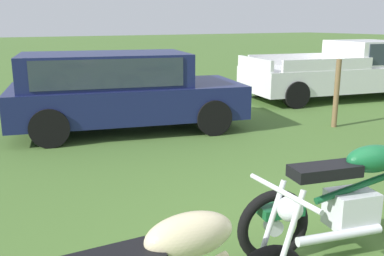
{
  "coord_description": "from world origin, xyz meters",
  "views": [
    {
      "loc": [
        -2.85,
        -1.91,
        1.97
      ],
      "look_at": [
        -0.27,
        2.46,
        0.71
      ],
      "focal_mm": 39.94,
      "sensor_mm": 36.0,
      "label": 1
    }
  ],
  "objects_px": {
    "motorcycle_green": "(353,198)",
    "fence_post_wooden": "(336,94)",
    "car_navy": "(117,86)",
    "pickup_truck_white": "(346,69)"
  },
  "relations": [
    {
      "from": "pickup_truck_white",
      "to": "fence_post_wooden",
      "type": "height_order",
      "value": "pickup_truck_white"
    },
    {
      "from": "car_navy",
      "to": "fence_post_wooden",
      "type": "bearing_deg",
      "value": -12.9
    },
    {
      "from": "motorcycle_green",
      "to": "car_navy",
      "type": "xyz_separation_m",
      "value": [
        -0.2,
        5.15,
        0.35
      ]
    },
    {
      "from": "pickup_truck_white",
      "to": "fence_post_wooden",
      "type": "distance_m",
      "value": 3.58
    },
    {
      "from": "pickup_truck_white",
      "to": "motorcycle_green",
      "type": "bearing_deg",
      "value": -127.86
    },
    {
      "from": "car_navy",
      "to": "fence_post_wooden",
      "type": "height_order",
      "value": "car_navy"
    },
    {
      "from": "car_navy",
      "to": "fence_post_wooden",
      "type": "relative_size",
      "value": 3.47
    },
    {
      "from": "motorcycle_green",
      "to": "pickup_truck_white",
      "type": "xyz_separation_m",
      "value": [
        6.31,
        5.43,
        0.27
      ]
    },
    {
      "from": "car_navy",
      "to": "fence_post_wooden",
      "type": "xyz_separation_m",
      "value": [
        3.67,
        -1.91,
        -0.19
      ]
    },
    {
      "from": "motorcycle_green",
      "to": "fence_post_wooden",
      "type": "height_order",
      "value": "fence_post_wooden"
    }
  ]
}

